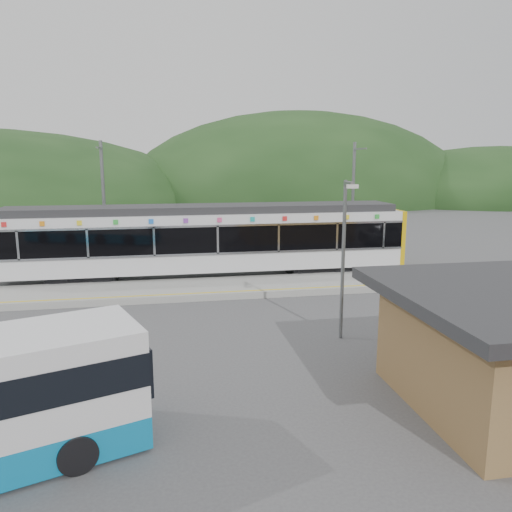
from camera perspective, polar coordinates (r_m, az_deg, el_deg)
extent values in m
plane|color=#4C4C4F|center=(20.36, 0.88, -6.20)|extent=(120.00, 120.00, 0.00)
ellipsoid|color=#1E3D19|center=(75.95, 4.82, 6.38)|extent=(52.00, 39.00, 26.00)
ellipsoid|color=#1E3D19|center=(83.17, 25.74, 5.74)|extent=(44.00, 33.00, 16.00)
cube|color=#9E9E99|center=(23.44, -0.69, -3.51)|extent=(26.00, 3.20, 0.30)
cube|color=yellow|center=(22.17, -0.13, -3.95)|extent=(26.00, 0.10, 0.01)
cube|color=black|center=(26.04, -19.07, -2.32)|extent=(3.20, 2.20, 0.56)
cube|color=black|center=(26.92, 7.05, -1.37)|extent=(3.20, 2.20, 0.56)
cube|color=silver|center=(25.64, -5.82, -0.27)|extent=(20.00, 2.90, 0.92)
cube|color=black|center=(25.44, -5.87, 2.35)|extent=(20.00, 2.96, 1.45)
cube|color=silver|center=(24.07, -5.55, 0.24)|extent=(20.00, 0.05, 0.10)
cube|color=silver|center=(23.86, -5.61, 3.42)|extent=(20.00, 0.05, 0.10)
cube|color=silver|center=(25.31, -5.91, 4.48)|extent=(20.00, 2.90, 0.45)
cube|color=#2D2D30|center=(25.27, -5.93, 5.39)|extent=(19.40, 2.50, 0.36)
cube|color=#DCAF0B|center=(28.13, 15.17, 2.18)|extent=(0.24, 2.92, 3.00)
cube|color=silver|center=(24.76, -25.58, 1.09)|extent=(0.10, 0.05, 1.35)
cube|color=silver|center=(24.14, -18.70, 1.36)|extent=(0.10, 0.05, 1.35)
cube|color=silver|center=(23.89, -11.57, 1.62)|extent=(0.10, 0.05, 1.35)
cube|color=silver|center=(24.00, -4.39, 1.86)|extent=(0.10, 0.05, 1.35)
cube|color=silver|center=(24.49, 2.61, 2.06)|extent=(0.10, 0.05, 1.35)
cube|color=silver|center=(25.33, 9.24, 2.23)|extent=(0.10, 0.05, 1.35)
cube|color=silver|center=(26.27, 14.40, 2.33)|extent=(0.10, 0.05, 1.35)
cube|color=red|center=(24.78, -26.87, 3.22)|extent=(0.22, 0.04, 0.22)
cube|color=orange|center=(24.38, -23.26, 3.41)|extent=(0.22, 0.04, 0.22)
cube|color=yellow|center=(24.07, -19.54, 3.58)|extent=(0.22, 0.04, 0.22)
cube|color=green|center=(23.86, -15.74, 3.74)|extent=(0.22, 0.04, 0.22)
cube|color=blue|center=(23.77, -11.89, 3.89)|extent=(0.22, 0.04, 0.22)
cube|color=purple|center=(23.78, -8.03, 4.02)|extent=(0.22, 0.04, 0.22)
cube|color=#E54C8C|center=(23.89, -4.19, 4.13)|extent=(0.22, 0.04, 0.22)
cube|color=#19A5A5|center=(24.12, -0.39, 4.23)|extent=(0.22, 0.04, 0.22)
cube|color=red|center=(24.44, 3.31, 4.30)|extent=(0.22, 0.04, 0.22)
cube|color=orange|center=(24.87, 6.91, 4.35)|extent=(0.22, 0.04, 0.22)
cube|color=yellow|center=(25.39, 10.37, 4.39)|extent=(0.22, 0.04, 0.22)
cube|color=green|center=(25.99, 13.68, 4.40)|extent=(0.22, 0.04, 0.22)
cylinder|color=slate|center=(27.98, -16.95, 5.34)|extent=(0.18, 0.18, 7.00)
cube|color=slate|center=(27.07, -17.51, 11.72)|extent=(0.08, 1.80, 0.08)
cylinder|color=slate|center=(29.82, 10.98, 5.94)|extent=(0.18, 0.18, 7.00)
cube|color=slate|center=(28.98, 11.79, 11.91)|extent=(0.08, 1.80, 0.08)
cylinder|color=black|center=(11.85, -20.76, -18.07)|extent=(1.54, 2.45, 0.79)
cylinder|color=slate|center=(16.84, 9.91, -0.60)|extent=(0.12, 0.12, 5.36)
cube|color=slate|center=(16.15, 10.71, 8.15)|extent=(0.21, 0.90, 0.12)
cube|color=silver|center=(15.78, 11.23, 7.81)|extent=(0.37, 0.21, 0.12)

